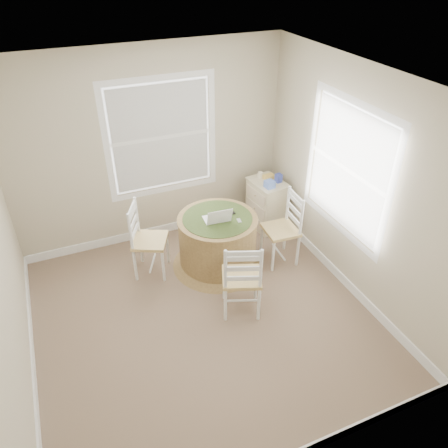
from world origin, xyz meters
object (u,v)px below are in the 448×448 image
chair_left (150,240)px  chair_near (242,277)px  round_table (218,240)px  laptop (217,218)px  chair_right (281,230)px  corner_chest (266,204)px

chair_left → chair_near: size_ratio=1.00×
round_table → laptop: size_ratio=3.61×
chair_right → corner_chest: 0.82m
laptop → chair_right: bearing=170.6°
chair_left → chair_near: same height
round_table → corner_chest: bearing=37.6°
round_table → chair_left: 0.84m
chair_near → chair_right: same height
round_table → corner_chest: size_ratio=1.60×
chair_right → corner_chest: bearing=168.2°
chair_left → corner_chest: (1.80, 0.36, -0.11)m
round_table → chair_near: chair_near is taller
chair_near → corner_chest: bearing=-105.5°
round_table → corner_chest: corner_chest is taller
chair_near → corner_chest: 1.77m
chair_near → laptop: (0.05, 0.82, 0.26)m
round_table → chair_near: 0.87m
chair_left → laptop: (0.80, -0.24, 0.26)m
round_table → chair_near: size_ratio=1.23×
chair_left → laptop: size_ratio=2.92×
corner_chest → chair_near: bearing=-133.7°
laptop → corner_chest: (1.00, 0.59, -0.37)m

